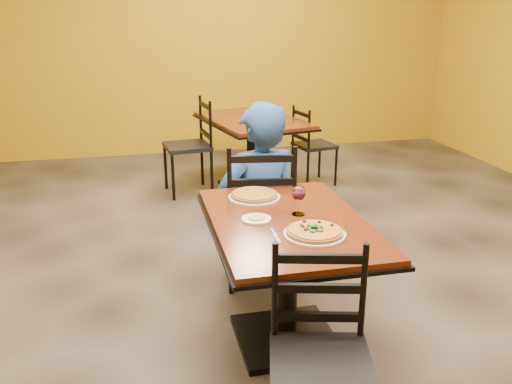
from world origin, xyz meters
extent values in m
cube|color=black|center=(0.00, 0.00, 0.00)|extent=(7.00, 8.00, 0.01)
cube|color=#B98A14|center=(0.00, 4.00, 1.50)|extent=(7.00, 0.01, 3.00)
cube|color=#591C0E|center=(0.00, -0.50, 0.73)|extent=(0.80, 1.20, 0.03)
cube|color=black|center=(0.00, -0.50, 0.71)|extent=(0.83, 1.23, 0.02)
cylinder|color=black|center=(0.00, -0.50, 0.37)|extent=(0.12, 0.12, 0.66)
cube|color=black|center=(0.00, -0.50, 0.02)|extent=(0.55, 0.55, 0.04)
cube|color=#591C0E|center=(0.43, 2.31, 0.73)|extent=(1.09, 1.41, 0.03)
cube|color=black|center=(0.43, 2.31, 0.71)|extent=(1.12, 1.45, 0.02)
cylinder|color=black|center=(0.43, 2.31, 0.37)|extent=(0.13, 0.13, 0.66)
cube|color=black|center=(0.43, 2.31, 0.02)|extent=(0.69, 0.69, 0.04)
imported|color=navy|center=(0.06, 0.42, 0.62)|extent=(0.68, 0.51, 1.24)
cylinder|color=white|center=(0.07, -0.73, 0.76)|extent=(0.31, 0.31, 0.01)
cylinder|color=maroon|center=(0.07, -0.73, 0.77)|extent=(0.28, 0.28, 0.02)
cylinder|color=white|center=(-0.10, -0.12, 0.76)|extent=(0.31, 0.31, 0.01)
cylinder|color=gold|center=(-0.10, -0.12, 0.77)|extent=(0.28, 0.28, 0.02)
cylinder|color=white|center=(-0.17, -0.46, 0.76)|extent=(0.16, 0.16, 0.01)
cylinder|color=tan|center=(-0.17, -0.46, 0.76)|extent=(0.09, 0.09, 0.01)
cube|color=silver|center=(-0.12, -0.69, 0.75)|extent=(0.02, 0.19, 0.00)
cube|color=silver|center=(0.25, -0.67, 0.75)|extent=(0.06, 0.21, 0.00)
camera|label=1|loc=(-0.77, -3.08, 1.81)|focal=37.97mm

